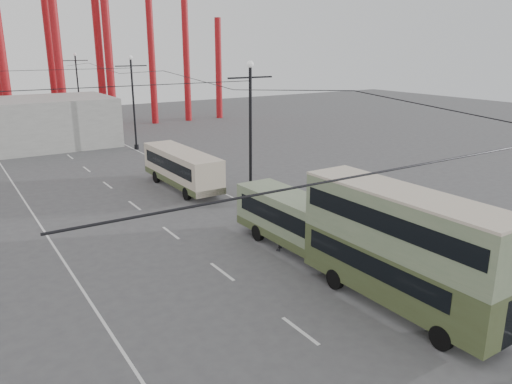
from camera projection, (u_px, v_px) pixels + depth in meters
ground at (402, 380)px, 15.84m from camera, size 160.00×160.00×0.00m
road_markings at (149, 215)px, 31.30m from camera, size 12.52×120.00×0.01m
lamp_post_mid at (250, 135)px, 31.96m from camera, size 3.20×0.44×9.32m
lamp_post_far at (134, 103)px, 49.73m from camera, size 3.20×0.44×9.32m
lamp_post_distant at (78, 88)px, 67.49m from camera, size 3.20×0.44×9.32m
double_decker_bus at (401, 244)px, 19.53m from camera, size 2.45×9.10×4.87m
single_decker_green at (308, 225)px, 24.89m from camera, size 2.44×9.87×2.78m
single_decker_cream at (182, 167)px, 36.68m from camera, size 2.35×9.10×2.83m
pedestrian at (280, 232)px, 25.66m from camera, size 0.86×0.84×2.00m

